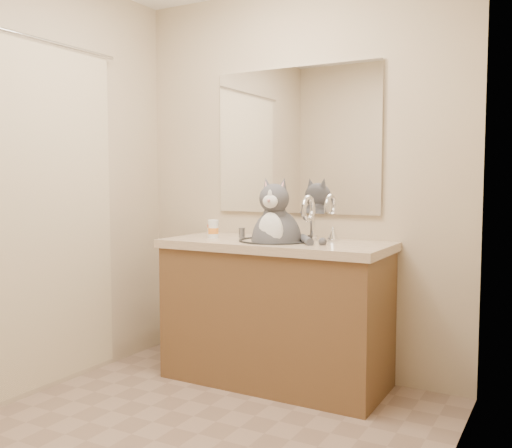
{
  "coord_description": "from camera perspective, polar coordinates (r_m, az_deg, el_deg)",
  "views": [
    {
      "loc": [
        1.52,
        -2.01,
        1.21
      ],
      "look_at": [
        0.04,
        0.65,
        0.97
      ],
      "focal_mm": 40.0,
      "sensor_mm": 36.0,
      "label": 1
    }
  ],
  "objects": [
    {
      "name": "shower_curtain",
      "position": [
        3.33,
        -21.56,
        1.08
      ],
      "size": [
        0.02,
        1.3,
        1.93
      ],
      "color": "beige",
      "rests_on": "ground"
    },
    {
      "name": "vanity",
      "position": [
        3.42,
        1.96,
        -8.46
      ],
      "size": [
        1.34,
        0.59,
        1.12
      ],
      "color": "brown",
      "rests_on": "ground"
    },
    {
      "name": "cat",
      "position": [
        3.32,
        2.03,
        -1.27
      ],
      "size": [
        0.45,
        0.36,
        0.58
      ],
      "rotation": [
        0.0,
        0.0,
        0.15
      ],
      "color": "#4B4B50",
      "rests_on": "vanity"
    },
    {
      "name": "grey_canister",
      "position": [
        3.52,
        -1.42,
        -0.88
      ],
      "size": [
        0.05,
        0.05,
        0.06
      ],
      "rotation": [
        0.0,
        0.0,
        -0.31
      ],
      "color": "slate",
      "rests_on": "vanity"
    },
    {
      "name": "room",
      "position": [
        2.52,
        -8.08,
        4.21
      ],
      "size": [
        2.22,
        2.52,
        2.42
      ],
      "color": "gray",
      "rests_on": "ground"
    },
    {
      "name": "pill_bottle_redcap",
      "position": [
        3.52,
        -4.49,
        -0.72
      ],
      "size": [
        0.05,
        0.05,
        0.08
      ],
      "rotation": [
        0.0,
        0.0,
        -0.09
      ],
      "color": "white",
      "rests_on": "vanity"
    },
    {
      "name": "mirror",
      "position": [
        3.59,
        3.99,
        8.31
      ],
      "size": [
        1.1,
        0.02,
        0.9
      ],
      "primitive_type": "cube",
      "color": "white",
      "rests_on": "room"
    },
    {
      "name": "pill_bottle_orange",
      "position": [
        3.51,
        -4.3,
        -0.53
      ],
      "size": [
        0.08,
        0.08,
        0.11
      ],
      "rotation": [
        0.0,
        0.0,
        0.35
      ],
      "color": "white",
      "rests_on": "vanity"
    }
  ]
}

